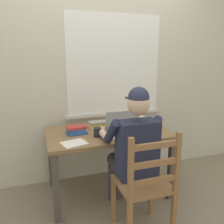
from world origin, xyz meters
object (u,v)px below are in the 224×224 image
object	(u,v)px
computer_mouse	(146,130)
book_stack_main	(98,124)
coffee_mug_dark	(98,132)
landscape_photo_print	(79,141)
coffee_mug_white	(134,123)
seated_person	(132,148)
laptop	(124,129)
book_stack_side	(76,130)
desk	(108,140)
coffee_mug_spare	(142,120)
wooden_chair	(145,186)

from	to	relation	value
computer_mouse	book_stack_main	bearing A→B (deg)	143.98
coffee_mug_dark	landscape_photo_print	bearing A→B (deg)	-161.45
coffee_mug_white	seated_person	bearing A→B (deg)	-115.58
laptop	book_stack_main	world-z (taller)	laptop
seated_person	book_stack_side	distance (m)	0.64
desk	book_stack_side	distance (m)	0.36
coffee_mug_dark	book_stack_main	bearing A→B (deg)	75.62
laptop	computer_mouse	xyz separation A→B (m)	(0.25, -0.02, -0.04)
coffee_mug_dark	desk	bearing A→B (deg)	40.71
seated_person	coffee_mug_spare	bearing A→B (deg)	57.33
seated_person	coffee_mug_spare	distance (m)	0.68
coffee_mug_white	coffee_mug_spare	world-z (taller)	coffee_mug_white
seated_person	coffee_mug_white	bearing A→B (deg)	64.42
laptop	coffee_mug_dark	bearing A→B (deg)	179.25
desk	computer_mouse	distance (m)	0.42
computer_mouse	coffee_mug_spare	world-z (taller)	coffee_mug_spare
desk	coffee_mug_dark	size ratio (longest dim) A/B	11.23
laptop	coffee_mug_spare	xyz separation A→B (m)	(0.33, 0.26, -0.01)
wooden_chair	laptop	xyz separation A→B (m)	(0.04, 0.60, 0.30)
coffee_mug_spare	wooden_chair	bearing A→B (deg)	-113.29
wooden_chair	desk	bearing A→B (deg)	96.78
coffee_mug_dark	book_stack_side	size ratio (longest dim) A/B	0.54
wooden_chair	book_stack_main	size ratio (longest dim) A/B	4.65
wooden_chair	landscape_photo_print	bearing A→B (deg)	129.36
book_stack_main	laptop	bearing A→B (deg)	-57.55
coffee_mug_spare	landscape_photo_print	distance (m)	0.87
seated_person	coffee_mug_dark	xyz separation A→B (m)	(-0.24, 0.32, 0.07)
desk	coffee_mug_spare	size ratio (longest dim) A/B	11.51
coffee_mug_dark	wooden_chair	bearing A→B (deg)	-68.60
desk	book_stack_main	size ratio (longest dim) A/B	6.28
wooden_chair	book_stack_main	bearing A→B (deg)	99.89
coffee_mug_white	book_stack_main	bearing A→B (deg)	161.34
coffee_mug_dark	book_stack_main	distance (m)	0.31
coffee_mug_dark	coffee_mug_spare	bearing A→B (deg)	22.83
laptop	book_stack_main	xyz separation A→B (m)	(-0.20, 0.31, -0.02)
coffee_mug_spare	laptop	bearing A→B (deg)	-142.06
landscape_photo_print	book_stack_side	bearing A→B (deg)	67.38
coffee_mug_spare	computer_mouse	bearing A→B (deg)	-105.89
laptop	wooden_chair	bearing A→B (deg)	-93.60
coffee_mug_dark	landscape_photo_print	size ratio (longest dim) A/B	0.88
coffee_mug_white	desk	bearing A→B (deg)	-172.40
wooden_chair	laptop	distance (m)	0.67
wooden_chair	coffee_mug_dark	xyz separation A→B (m)	(-0.24, 0.60, 0.29)
desk	wooden_chair	world-z (taller)	wooden_chair
book_stack_main	landscape_photo_print	xyz separation A→B (m)	(-0.28, -0.37, -0.03)
coffee_mug_dark	book_stack_side	world-z (taller)	coffee_mug_dark
laptop	landscape_photo_print	size ratio (longest dim) A/B	2.54
laptop	computer_mouse	size ratio (longest dim) A/B	3.30
coffee_mug_white	book_stack_main	size ratio (longest dim) A/B	0.56
laptop	book_stack_main	bearing A→B (deg)	122.45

